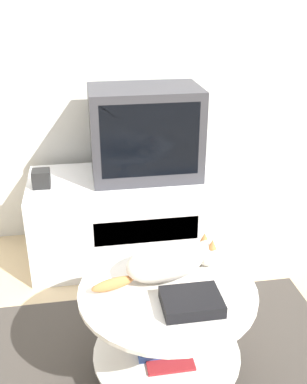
{
  "coord_description": "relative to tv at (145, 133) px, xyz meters",
  "views": [
    {
      "loc": [
        -0.28,
        -1.36,
        1.53
      ],
      "look_at": [
        0.04,
        0.58,
        0.62
      ],
      "focal_mm": 42.0,
      "sensor_mm": 36.0,
      "label": 1
    }
  ],
  "objects": [
    {
      "name": "ground_plane",
      "position": [
        -0.07,
        -1.05,
        -0.77
      ],
      "size": [
        12.0,
        12.0,
        0.0
      ],
      "primitive_type": "plane",
      "color": "tan"
    },
    {
      "name": "wall_back",
      "position": [
        -0.07,
        0.34,
        0.53
      ],
      "size": [
        8.0,
        0.05,
        2.6
      ],
      "color": "silver",
      "rests_on": "ground_plane"
    },
    {
      "name": "rug",
      "position": [
        -0.07,
        -1.05,
        -0.76
      ],
      "size": [
        1.63,
        1.16,
        0.02
      ],
      "color": "#3D3833",
      "rests_on": "ground_plane"
    },
    {
      "name": "tv_stand",
      "position": [
        -0.04,
        -0.03,
        -0.51
      ],
      "size": [
        1.28,
        0.56,
        0.51
      ],
      "color": "white",
      "rests_on": "ground_plane"
    },
    {
      "name": "tv",
      "position": [
        0.0,
        0.0,
        0.0
      ],
      "size": [
        0.61,
        0.39,
        0.51
      ],
      "color": "#333338",
      "rests_on": "tv_stand"
    },
    {
      "name": "speaker",
      "position": [
        -0.59,
        -0.08,
        -0.21
      ],
      "size": [
        0.1,
        0.1,
        0.1
      ],
      "color": "black",
      "rests_on": "tv_stand"
    },
    {
      "name": "coffee_table",
      "position": [
        -0.07,
        -1.03,
        -0.47
      ],
      "size": [
        0.69,
        0.69,
        0.45
      ],
      "color": "#B2B2B7",
      "rests_on": "rug"
    },
    {
      "name": "dvd_box",
      "position": [
        -0.0,
        -1.15,
        -0.28
      ],
      "size": [
        0.21,
        0.16,
        0.05
      ],
      "color": "black",
      "rests_on": "coffee_table"
    },
    {
      "name": "cat",
      "position": [
        -0.04,
        -0.94,
        -0.24
      ],
      "size": [
        0.54,
        0.28,
        0.13
      ],
      "rotation": [
        0.0,
        0.0,
        0.28
      ],
      "color": "silver",
      "rests_on": "coffee_table"
    }
  ]
}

